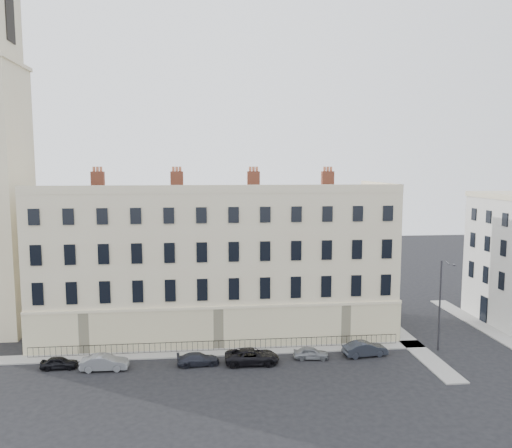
{
  "coord_description": "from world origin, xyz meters",
  "views": [
    {
      "loc": [
        -7.35,
        -40.52,
        17.57
      ],
      "look_at": [
        -1.94,
        10.0,
        11.64
      ],
      "focal_mm": 35.0,
      "sensor_mm": 36.0,
      "label": 1
    }
  ],
  "objects_px": {
    "car_e": "(311,353)",
    "streetlamp": "(441,301)",
    "car_c": "(198,359)",
    "car_d": "(252,356)",
    "car_f": "(365,349)",
    "car_b": "(104,362)",
    "car_a": "(59,363)"
  },
  "relations": [
    {
      "from": "car_a",
      "to": "car_c",
      "type": "bearing_deg",
      "value": -92.88
    },
    {
      "from": "car_c",
      "to": "car_e",
      "type": "height_order",
      "value": "car_e"
    },
    {
      "from": "car_a",
      "to": "car_f",
      "type": "relative_size",
      "value": 0.75
    },
    {
      "from": "car_b",
      "to": "car_e",
      "type": "relative_size",
      "value": 1.25
    },
    {
      "from": "car_e",
      "to": "car_b",
      "type": "bearing_deg",
      "value": 97.78
    },
    {
      "from": "car_e",
      "to": "car_f",
      "type": "distance_m",
      "value": 5.15
    },
    {
      "from": "car_a",
      "to": "streetlamp",
      "type": "xyz_separation_m",
      "value": [
        34.91,
        0.59,
        4.32
      ]
    },
    {
      "from": "car_d",
      "to": "car_f",
      "type": "relative_size",
      "value": 1.18
    },
    {
      "from": "streetlamp",
      "to": "car_d",
      "type": "bearing_deg",
      "value": -159.78
    },
    {
      "from": "car_e",
      "to": "car_c",
      "type": "bearing_deg",
      "value": 97.98
    },
    {
      "from": "car_e",
      "to": "car_a",
      "type": "bearing_deg",
      "value": 95.68
    },
    {
      "from": "streetlamp",
      "to": "car_c",
      "type": "bearing_deg",
      "value": -161.13
    },
    {
      "from": "car_c",
      "to": "streetlamp",
      "type": "height_order",
      "value": "streetlamp"
    },
    {
      "from": "car_b",
      "to": "car_f",
      "type": "bearing_deg",
      "value": -87.75
    },
    {
      "from": "car_c",
      "to": "streetlamp",
      "type": "distance_m",
      "value": 23.31
    },
    {
      "from": "car_a",
      "to": "car_c",
      "type": "xyz_separation_m",
      "value": [
        12.02,
        -0.49,
        0.01
      ]
    },
    {
      "from": "car_e",
      "to": "streetlamp",
      "type": "relative_size",
      "value": 0.37
    },
    {
      "from": "car_d",
      "to": "streetlamp",
      "type": "height_order",
      "value": "streetlamp"
    },
    {
      "from": "car_b",
      "to": "car_d",
      "type": "xyz_separation_m",
      "value": [
        12.84,
        0.0,
        0.01
      ]
    },
    {
      "from": "car_c",
      "to": "car_e",
      "type": "relative_size",
      "value": 1.16
    },
    {
      "from": "car_b",
      "to": "car_c",
      "type": "relative_size",
      "value": 1.07
    },
    {
      "from": "car_e",
      "to": "car_f",
      "type": "height_order",
      "value": "car_f"
    },
    {
      "from": "car_d",
      "to": "car_e",
      "type": "height_order",
      "value": "car_d"
    },
    {
      "from": "streetlamp",
      "to": "car_f",
      "type": "bearing_deg",
      "value": -159.51
    },
    {
      "from": "car_a",
      "to": "car_b",
      "type": "bearing_deg",
      "value": -100.49
    },
    {
      "from": "car_a",
      "to": "car_e",
      "type": "bearing_deg",
      "value": -90.92
    },
    {
      "from": "car_c",
      "to": "car_f",
      "type": "height_order",
      "value": "car_f"
    },
    {
      "from": "car_b",
      "to": "car_f",
      "type": "xyz_separation_m",
      "value": [
        23.45,
        0.72,
        0.02
      ]
    },
    {
      "from": "car_b",
      "to": "car_f",
      "type": "height_order",
      "value": "car_f"
    },
    {
      "from": "car_f",
      "to": "streetlamp",
      "type": "relative_size",
      "value": 0.47
    },
    {
      "from": "car_a",
      "to": "car_c",
      "type": "height_order",
      "value": "car_c"
    },
    {
      "from": "car_a",
      "to": "car_e",
      "type": "height_order",
      "value": "car_e"
    }
  ]
}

